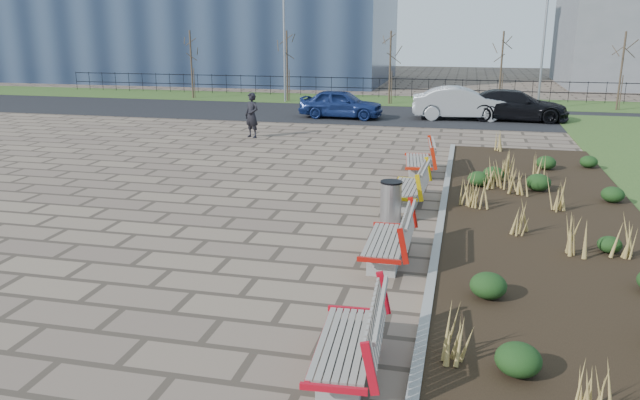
% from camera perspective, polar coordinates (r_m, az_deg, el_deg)
% --- Properties ---
extents(ground, '(120.00, 120.00, 0.00)m').
position_cam_1_polar(ground, '(10.95, -11.43, -8.23)').
color(ground, '#756250').
rests_on(ground, ground).
extents(planting_bed, '(4.50, 18.00, 0.10)m').
position_cam_1_polar(planting_bed, '(14.82, 20.07, -2.26)').
color(planting_bed, black).
rests_on(planting_bed, ground).
extents(planting_curb, '(0.16, 18.00, 0.15)m').
position_cam_1_polar(planting_curb, '(14.70, 11.04, -1.62)').
color(planting_curb, gray).
rests_on(planting_curb, ground).
extents(grass_verge_far, '(80.00, 5.00, 0.04)m').
position_cam_1_polar(grass_verge_far, '(37.55, 6.61, 9.00)').
color(grass_verge_far, '#33511E').
rests_on(grass_verge_far, ground).
extents(road, '(80.00, 7.00, 0.02)m').
position_cam_1_polar(road, '(31.65, 5.30, 7.76)').
color(road, black).
rests_on(road, ground).
extents(bench_a, '(1.02, 2.15, 1.00)m').
position_cam_1_polar(bench_a, '(8.21, 2.34, -12.59)').
color(bench_a, red).
rests_on(bench_a, ground).
extents(bench_b, '(0.91, 2.11, 1.00)m').
position_cam_1_polar(bench_b, '(11.90, 6.09, -3.42)').
color(bench_b, '#B1130B').
rests_on(bench_b, ground).
extents(bench_c, '(0.98, 2.13, 1.00)m').
position_cam_1_polar(bench_c, '(15.78, 7.98, 1.33)').
color(bench_c, gold).
rests_on(bench_c, ground).
extents(bench_d, '(1.11, 2.18, 1.00)m').
position_cam_1_polar(bench_d, '(19.00, 8.96, 3.76)').
color(bench_d, red).
rests_on(bench_d, ground).
extents(litter_bin, '(0.49, 0.49, 0.95)m').
position_cam_1_polar(litter_bin, '(14.32, 6.49, -0.21)').
color(litter_bin, '#B2B2B7').
rests_on(litter_bin, ground).
extents(pedestrian, '(0.77, 0.66, 1.78)m').
position_cam_1_polar(pedestrian, '(25.21, -6.25, 7.71)').
color(pedestrian, black).
rests_on(pedestrian, ground).
extents(car_blue, '(4.08, 1.82, 1.36)m').
position_cam_1_polar(car_blue, '(30.33, 1.95, 8.79)').
color(car_blue, navy).
rests_on(car_blue, road).
extents(car_silver, '(4.74, 2.03, 1.52)m').
position_cam_1_polar(car_silver, '(30.61, 12.81, 8.62)').
color(car_silver, '#979B9E').
rests_on(car_silver, road).
extents(car_black, '(4.90, 2.02, 1.42)m').
position_cam_1_polar(car_black, '(30.91, 17.35, 8.28)').
color(car_black, black).
rests_on(car_black, road).
extents(tree_a, '(1.40, 1.40, 4.00)m').
position_cam_1_polar(tree_a, '(39.18, -11.68, 12.04)').
color(tree_a, '#4C3D2D').
rests_on(tree_a, grass_verge_far).
extents(tree_b, '(1.40, 1.40, 4.00)m').
position_cam_1_polar(tree_b, '(37.09, -3.03, 12.14)').
color(tree_b, '#4C3D2D').
rests_on(tree_b, grass_verge_far).
extents(tree_c, '(1.40, 1.40, 4.00)m').
position_cam_1_polar(tree_c, '(35.88, 6.42, 11.94)').
color(tree_c, '#4C3D2D').
rests_on(tree_c, grass_verge_far).
extents(tree_d, '(1.40, 1.40, 4.00)m').
position_cam_1_polar(tree_d, '(35.66, 16.22, 11.40)').
color(tree_d, '#4C3D2D').
rests_on(tree_d, grass_verge_far).
extents(tree_e, '(1.40, 1.40, 4.00)m').
position_cam_1_polar(tree_e, '(36.43, 25.83, 10.55)').
color(tree_e, '#4C3D2D').
rests_on(tree_e, grass_verge_far).
extents(lamp_west, '(0.24, 0.60, 6.00)m').
position_cam_1_polar(lamp_west, '(36.56, -3.28, 13.65)').
color(lamp_west, gray).
rests_on(lamp_west, grass_verge_far).
extents(lamp_east, '(0.24, 0.60, 6.00)m').
position_cam_1_polar(lamp_east, '(35.26, 19.71, 12.70)').
color(lamp_east, gray).
rests_on(lamp_east, grass_verge_far).
extents(railing_fence, '(44.00, 0.10, 1.20)m').
position_cam_1_polar(railing_fence, '(38.96, 6.91, 10.16)').
color(railing_fence, black).
rests_on(railing_fence, grass_verge_far).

